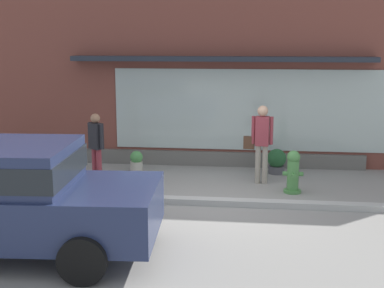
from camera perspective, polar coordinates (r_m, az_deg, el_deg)
ground_plane at (r=10.38m, az=2.01°, el=-6.28°), size 60.00×60.00×0.00m
curb_strip at (r=10.17m, az=1.92°, el=-6.30°), size 14.00×0.24×0.12m
storefront at (r=13.08m, az=3.30°, el=8.45°), size 14.00×0.81×5.08m
fire_hydrant at (r=11.04m, az=10.97°, el=-2.97°), size 0.42×0.39×0.90m
pedestrian_with_handbag at (r=11.51m, az=7.55°, el=0.61°), size 0.64×0.23×1.74m
pedestrian_passerby at (r=11.73m, az=-10.42°, el=0.15°), size 0.41×0.36×1.55m
potted_plant_corner_tall at (r=12.56m, az=9.22°, el=-1.82°), size 0.45×0.45×0.60m
potted_plant_near_hydrant at (r=12.68m, az=-6.09°, el=-1.86°), size 0.30×0.30×0.50m
potted_plant_window_left at (r=13.65m, az=-18.20°, el=-1.16°), size 0.33×0.33×0.60m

